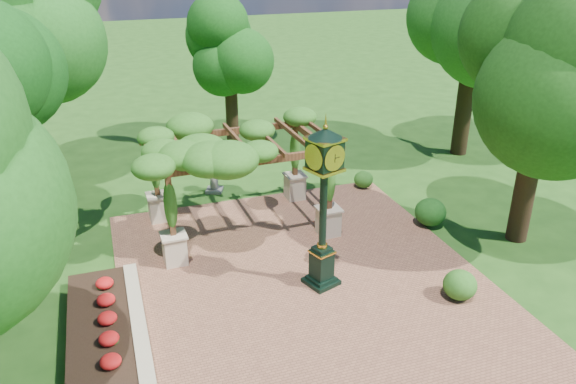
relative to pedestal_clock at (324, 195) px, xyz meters
name	(u,v)px	position (x,y,z in m)	size (l,w,h in m)	color
ground	(318,304)	(-0.42, -0.85, -2.77)	(120.00, 120.00, 0.00)	#1E4714
brick_plaza	(305,284)	(-0.42, 0.15, -2.75)	(10.00, 12.00, 0.04)	brown
border_wall	(138,322)	(-5.02, -0.35, -2.57)	(0.35, 5.00, 0.40)	#C6B793
flower_bed	(100,330)	(-5.92, -0.35, -2.59)	(1.50, 5.00, 0.36)	red
pedestal_clock	(324,195)	(0.00, 0.00, 0.00)	(1.16, 1.16, 4.63)	black
pergola	(239,144)	(-1.25, 4.01, 0.21)	(5.88, 3.81, 3.63)	beige
sundial	(214,180)	(-1.49, 7.23, -2.29)	(0.79, 0.79, 1.10)	gray
shrub_front	(460,285)	(3.23, -1.83, -2.33)	(0.89, 0.89, 0.80)	#285F1B
shrub_mid	(430,212)	(4.77, 2.10, -2.26)	(1.04, 1.04, 0.94)	#194A15
shrub_back	(363,179)	(4.03, 5.66, -2.40)	(0.73, 0.73, 0.66)	#29601B
tree_west_far	(8,20)	(-7.81, 9.67, 3.55)	(5.01, 5.01, 9.20)	#302012
tree_north	(229,47)	(0.55, 12.60, 1.68)	(3.19, 3.19, 6.52)	black
tree_east_far	(478,1)	(9.82, 7.83, 3.79)	(4.62, 4.62, 9.55)	black
tree_east_near	(549,63)	(6.95, 0.43, 2.87)	(4.20, 4.20, 8.23)	#372316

